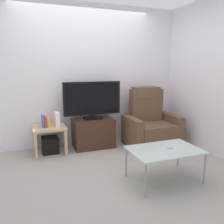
% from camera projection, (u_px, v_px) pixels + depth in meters
% --- Properties ---
extents(ground_plane, '(6.40, 6.40, 0.00)m').
position_uv_depth(ground_plane, '(104.00, 164.00, 3.54)').
color(ground_plane, '#9E998E').
extents(wall_back, '(6.40, 0.06, 2.60)m').
position_uv_depth(wall_back, '(85.00, 76.00, 4.32)').
color(wall_back, silver).
rests_on(wall_back, ground).
extents(wall_side, '(0.06, 4.48, 2.60)m').
position_uv_depth(wall_side, '(208.00, 77.00, 3.93)').
color(wall_side, silver).
rests_on(wall_side, ground).
extents(tv_stand, '(0.73, 0.49, 0.52)m').
position_uv_depth(tv_stand, '(93.00, 133.00, 4.27)').
color(tv_stand, '#3D2319').
rests_on(tv_stand, ground).
extents(television, '(1.06, 0.20, 0.68)m').
position_uv_depth(television, '(92.00, 99.00, 4.16)').
color(television, black).
rests_on(television, tv_stand).
extents(recliner_armchair, '(0.98, 0.78, 1.08)m').
position_uv_depth(recliner_armchair, '(150.00, 125.00, 4.40)').
color(recliner_armchair, brown).
rests_on(recliner_armchair, ground).
extents(side_table, '(0.54, 0.54, 0.47)m').
position_uv_depth(side_table, '(49.00, 131.00, 3.94)').
color(side_table, tan).
rests_on(side_table, ground).
extents(subwoofer_box, '(0.28, 0.28, 0.28)m').
position_uv_depth(subwoofer_box, '(50.00, 145.00, 3.99)').
color(subwoofer_box, black).
rests_on(subwoofer_box, ground).
extents(book_leftmost, '(0.04, 0.13, 0.22)m').
position_uv_depth(book_leftmost, '(43.00, 121.00, 3.85)').
color(book_leftmost, '#3366B2').
rests_on(book_leftmost, side_table).
extents(book_middle, '(0.04, 0.14, 0.19)m').
position_uv_depth(book_middle, '(46.00, 121.00, 3.87)').
color(book_middle, red).
rests_on(book_middle, side_table).
extents(book_rightmost, '(0.04, 0.11, 0.16)m').
position_uv_depth(book_rightmost, '(48.00, 122.00, 3.88)').
color(book_rightmost, gold).
rests_on(book_rightmost, side_table).
extents(game_console, '(0.07, 0.20, 0.23)m').
position_uv_depth(game_console, '(57.00, 119.00, 3.96)').
color(game_console, white).
rests_on(game_console, side_table).
extents(coffee_table, '(0.90, 0.60, 0.43)m').
position_uv_depth(coffee_table, '(165.00, 151.00, 2.96)').
color(coffee_table, '#B2C6C1').
rests_on(coffee_table, ground).
extents(cell_phone, '(0.14, 0.16, 0.01)m').
position_uv_depth(cell_phone, '(170.00, 146.00, 3.04)').
color(cell_phone, '#B7B7BC').
rests_on(cell_phone, coffee_table).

